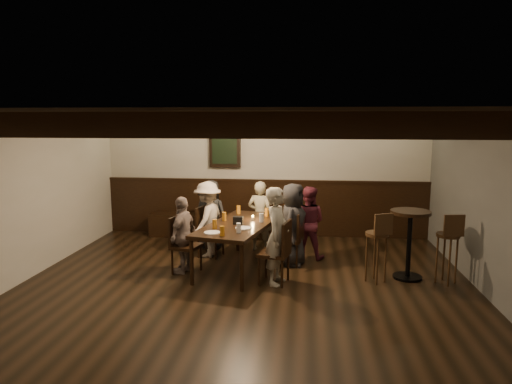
# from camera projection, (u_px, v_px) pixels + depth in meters

# --- Properties ---
(room) EXTENTS (7.00, 7.00, 7.00)m
(room) POSITION_uv_depth(u_px,v_px,m) (242.00, 192.00, 8.01)
(room) COLOR black
(room) RESTS_ON ground
(dining_table) EXTENTS (1.27, 2.09, 0.73)m
(dining_table) POSITION_uv_depth(u_px,v_px,m) (239.00, 227.00, 7.15)
(dining_table) COLOR black
(dining_table) RESTS_ON floor
(chair_left_near) EXTENTS (0.47, 0.47, 0.86)m
(chair_left_near) POSITION_uv_depth(u_px,v_px,m) (210.00, 241.00, 7.86)
(chair_left_near) COLOR black
(chair_left_near) RESTS_ON floor
(chair_left_far) EXTENTS (0.48, 0.48, 0.88)m
(chair_left_far) POSITION_uv_depth(u_px,v_px,m) (186.00, 255.00, 7.02)
(chair_left_far) COLOR black
(chair_left_far) RESTS_ON floor
(chair_right_near) EXTENTS (0.47, 0.47, 0.87)m
(chair_right_near) POSITION_uv_depth(u_px,v_px,m) (291.00, 248.00, 7.41)
(chair_right_near) COLOR black
(chair_right_near) RESTS_ON floor
(chair_right_far) EXTENTS (0.50, 0.50, 0.92)m
(chair_right_far) POSITION_uv_depth(u_px,v_px,m) (275.00, 264.00, 6.56)
(chair_right_far) COLOR black
(chair_right_far) RESTS_ON floor
(person_bench_left) EXTENTS (0.69, 0.52, 1.26)m
(person_bench_left) POSITION_uv_depth(u_px,v_px,m) (211.00, 215.00, 8.28)
(person_bench_left) COLOR black
(person_bench_left) RESTS_ON floor
(person_bench_centre) EXTENTS (0.52, 0.39, 1.27)m
(person_bench_centre) POSITION_uv_depth(u_px,v_px,m) (260.00, 216.00, 8.14)
(person_bench_centre) COLOR gray
(person_bench_centre) RESTS_ON floor
(person_bench_right) EXTENTS (0.68, 0.58, 1.23)m
(person_bench_right) POSITION_uv_depth(u_px,v_px,m) (308.00, 222.00, 7.72)
(person_bench_right) COLOR maroon
(person_bench_right) RESTS_ON floor
(person_left_near) EXTENTS (0.65, 0.92, 1.30)m
(person_left_near) POSITION_uv_depth(u_px,v_px,m) (208.00, 219.00, 7.81)
(person_left_near) COLOR #B5A799
(person_left_near) RESTS_ON floor
(person_left_far) EXTENTS (0.43, 0.74, 1.19)m
(person_left_far) POSITION_uv_depth(u_px,v_px,m) (183.00, 235.00, 6.98)
(person_left_far) COLOR gray
(person_left_far) RESTS_ON floor
(person_right_near) EXTENTS (0.56, 0.73, 1.34)m
(person_right_near) POSITION_uv_depth(u_px,v_px,m) (293.00, 224.00, 7.33)
(person_right_near) COLOR black
(person_right_near) RESTS_ON floor
(person_right_far) EXTENTS (0.44, 0.57, 1.40)m
(person_right_far) POSITION_uv_depth(u_px,v_px,m) (277.00, 236.00, 6.49)
(person_right_far) COLOR #9E9785
(person_right_far) RESTS_ON floor
(pint_a) EXTENTS (0.07, 0.07, 0.14)m
(pint_a) POSITION_uv_depth(u_px,v_px,m) (238.00, 210.00, 7.87)
(pint_a) COLOR #BF7219
(pint_a) RESTS_ON dining_table
(pint_b) EXTENTS (0.07, 0.07, 0.14)m
(pint_b) POSITION_uv_depth(u_px,v_px,m) (267.00, 212.00, 7.66)
(pint_b) COLOR #BF7219
(pint_b) RESTS_ON dining_table
(pint_c) EXTENTS (0.07, 0.07, 0.14)m
(pint_c) POSITION_uv_depth(u_px,v_px,m) (224.00, 216.00, 7.32)
(pint_c) COLOR #BF7219
(pint_c) RESTS_ON dining_table
(pint_d) EXTENTS (0.07, 0.07, 0.14)m
(pint_d) POSITION_uv_depth(u_px,v_px,m) (261.00, 218.00, 7.22)
(pint_d) COLOR silver
(pint_d) RESTS_ON dining_table
(pint_e) EXTENTS (0.07, 0.07, 0.14)m
(pint_e) POSITION_uv_depth(u_px,v_px,m) (215.00, 224.00, 6.78)
(pint_e) COLOR #BF7219
(pint_e) RESTS_ON dining_table
(pint_f) EXTENTS (0.07, 0.07, 0.14)m
(pint_f) POSITION_uv_depth(u_px,v_px,m) (239.00, 228.00, 6.55)
(pint_f) COLOR silver
(pint_f) RESTS_ON dining_table
(pint_g) EXTENTS (0.07, 0.07, 0.14)m
(pint_g) POSITION_uv_depth(u_px,v_px,m) (222.00, 231.00, 6.37)
(pint_g) COLOR #BF7219
(pint_g) RESTS_ON dining_table
(plate_near) EXTENTS (0.24, 0.24, 0.01)m
(plate_near) POSITION_uv_depth(u_px,v_px,m) (212.00, 233.00, 6.53)
(plate_near) COLOR white
(plate_near) RESTS_ON dining_table
(plate_far) EXTENTS (0.24, 0.24, 0.01)m
(plate_far) POSITION_uv_depth(u_px,v_px,m) (243.00, 228.00, 6.80)
(plate_far) COLOR white
(plate_far) RESTS_ON dining_table
(condiment_caddy) EXTENTS (0.15, 0.10, 0.12)m
(condiment_caddy) POSITION_uv_depth(u_px,v_px,m) (238.00, 220.00, 7.09)
(condiment_caddy) COLOR black
(condiment_caddy) RESTS_ON dining_table
(candle) EXTENTS (0.05, 0.05, 0.05)m
(candle) POSITION_uv_depth(u_px,v_px,m) (253.00, 218.00, 7.38)
(candle) COLOR beige
(candle) RESTS_ON dining_table
(high_top_table) EXTENTS (0.58, 0.58, 1.03)m
(high_top_table) POSITION_uv_depth(u_px,v_px,m) (410.00, 234.00, 6.69)
(high_top_table) COLOR black
(high_top_table) RESTS_ON floor
(bar_stool_left) EXTENTS (0.36, 0.38, 1.04)m
(bar_stool_left) POSITION_uv_depth(u_px,v_px,m) (376.00, 256.00, 6.59)
(bar_stool_left) COLOR #331F10
(bar_stool_left) RESTS_ON floor
(bar_stool_right) EXTENTS (0.33, 0.35, 1.04)m
(bar_stool_right) POSITION_uv_depth(u_px,v_px,m) (447.00, 257.00, 6.53)
(bar_stool_right) COLOR #331F10
(bar_stool_right) RESTS_ON floor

